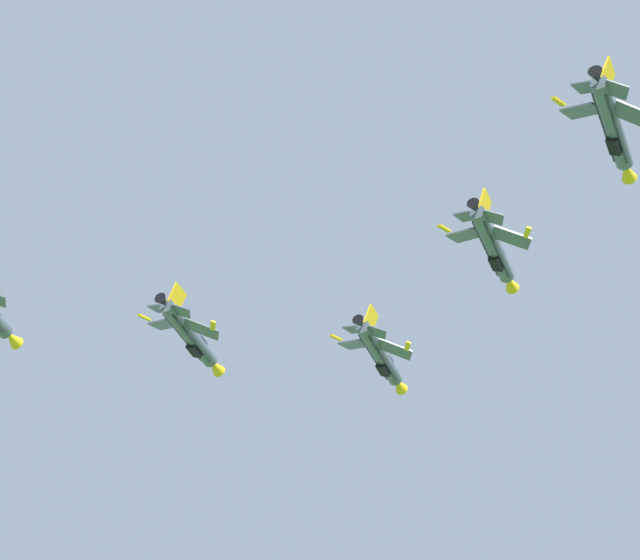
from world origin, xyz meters
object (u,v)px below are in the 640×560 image
at_px(fighter_jet_right_wing, 493,247).
at_px(fighter_jet_right_outer, 613,126).
at_px(fighter_jet_lead, 380,355).
at_px(fighter_jet_left_wing, 190,335).

height_order(fighter_jet_right_wing, fighter_jet_right_outer, fighter_jet_right_wing).
bearing_deg(fighter_jet_right_wing, fighter_jet_right_outer, -45.48).
bearing_deg(fighter_jet_lead, fighter_jet_left_wing, -144.66).
xyz_separation_m(fighter_jet_left_wing, fighter_jet_right_wing, (30.26, -20.30, 1.77)).
distance_m(fighter_jet_right_wing, fighter_jet_right_outer, 23.06).
xyz_separation_m(fighter_jet_lead, fighter_jet_left_wing, (-22.72, -1.35, -1.05)).
bearing_deg(fighter_jet_left_wing, fighter_jet_lead, 35.34).
bearing_deg(fighter_jet_lead, fighter_jet_right_outer, -42.17).
bearing_deg(fighter_jet_left_wing, fighter_jet_right_wing, -1.91).
relative_size(fighter_jet_right_wing, fighter_jet_right_outer, 1.00).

